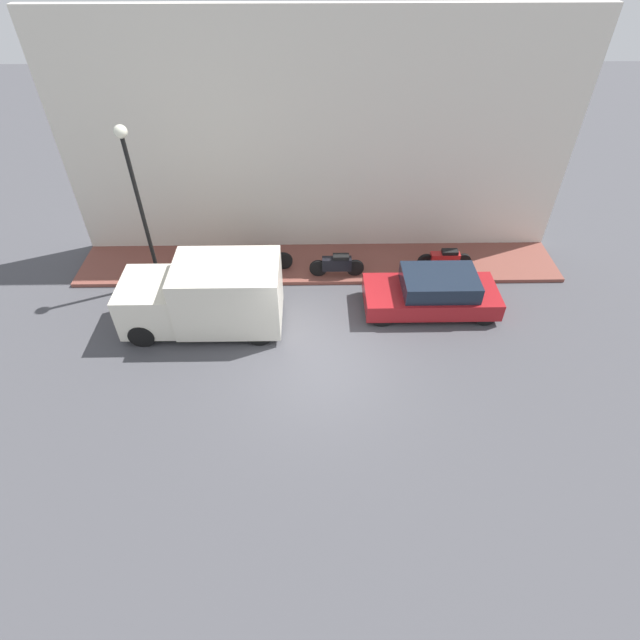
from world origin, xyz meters
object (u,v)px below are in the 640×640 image
(motorcycle_red, at_px, (445,258))
(scooter_silver, at_px, (263,258))
(parked_car, at_px, (433,293))
(motorcycle_black, at_px, (337,265))
(delivery_van, at_px, (205,296))
(streetlamp, at_px, (134,184))

(motorcycle_red, bearing_deg, scooter_silver, 89.35)
(parked_car, xyz_separation_m, motorcycle_black, (1.59, 2.82, -0.05))
(parked_car, distance_m, motorcycle_red, 2.09)
(scooter_silver, height_order, motorcycle_red, scooter_silver)
(parked_car, relative_size, delivery_van, 0.89)
(parked_car, bearing_deg, delivery_van, 95.21)
(delivery_van, bearing_deg, streetlamp, 43.21)
(delivery_van, distance_m, streetlamp, 3.73)
(parked_car, distance_m, scooter_silver, 5.62)
(scooter_silver, bearing_deg, motorcycle_red, -90.65)
(delivery_van, relative_size, scooter_silver, 2.30)
(scooter_silver, bearing_deg, delivery_van, 151.10)
(motorcycle_black, xyz_separation_m, streetlamp, (-0.13, 5.81, 2.94))
(delivery_van, relative_size, motorcycle_black, 2.53)
(scooter_silver, xyz_separation_m, streetlamp, (-0.55, 3.38, 2.95))
(delivery_van, distance_m, motorcycle_black, 4.48)
(motorcycle_black, relative_size, scooter_silver, 0.91)
(streetlamp, bearing_deg, motorcycle_red, -87.09)
(motorcycle_red, distance_m, streetlamp, 9.89)
(motorcycle_black, bearing_deg, streetlamp, 91.33)
(motorcycle_black, distance_m, scooter_silver, 2.46)
(parked_car, xyz_separation_m, scooter_silver, (2.00, 5.25, -0.06))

